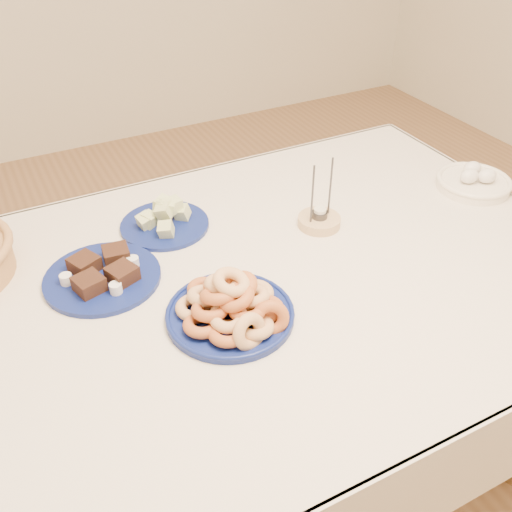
# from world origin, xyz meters

# --- Properties ---
(ground) EXTENTS (5.00, 5.00, 0.00)m
(ground) POSITION_xyz_m (0.00, 0.00, 0.00)
(ground) COLOR #906744
(ground) RESTS_ON ground
(dining_table) EXTENTS (1.71, 1.11, 0.75)m
(dining_table) POSITION_xyz_m (0.00, 0.00, 0.64)
(dining_table) COLOR brown
(dining_table) RESTS_ON ground
(donut_platter) EXTENTS (0.31, 0.31, 0.13)m
(donut_platter) POSITION_xyz_m (-0.09, -0.11, 0.78)
(donut_platter) COLOR navy
(donut_platter) RESTS_ON dining_table
(melon_plate) EXTENTS (0.26, 0.26, 0.08)m
(melon_plate) POSITION_xyz_m (-0.09, 0.30, 0.77)
(melon_plate) COLOR navy
(melon_plate) RESTS_ON dining_table
(brownie_plate) EXTENTS (0.31, 0.31, 0.05)m
(brownie_plate) POSITION_xyz_m (-0.29, 0.15, 0.76)
(brownie_plate) COLOR navy
(brownie_plate) RESTS_ON dining_table
(candle_holder) EXTENTS (0.13, 0.13, 0.19)m
(candle_holder) POSITION_xyz_m (0.27, 0.11, 0.77)
(candle_holder) COLOR tan
(candle_holder) RESTS_ON dining_table
(egg_bowl) EXTENTS (0.26, 0.26, 0.07)m
(egg_bowl) POSITION_xyz_m (0.78, 0.07, 0.77)
(egg_bowl) COLOR white
(egg_bowl) RESTS_ON dining_table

